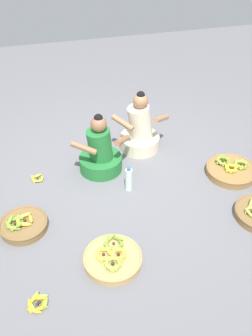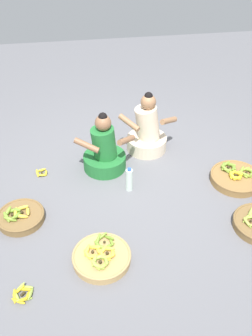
{
  "view_description": "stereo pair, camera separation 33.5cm",
  "coord_description": "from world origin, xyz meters",
  "px_view_note": "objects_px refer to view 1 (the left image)",
  "views": [
    {
      "loc": [
        -0.82,
        -3.24,
        2.81
      ],
      "look_at": [
        0.0,
        -0.2,
        0.35
      ],
      "focal_mm": 39.32,
      "sensor_mm": 36.0,
      "label": 1
    },
    {
      "loc": [
        -0.5,
        -3.31,
        2.81
      ],
      "look_at": [
        0.0,
        -0.2,
        0.35
      ],
      "focal_mm": 39.32,
      "sensor_mm": 36.0,
      "label": 2
    }
  ],
  "objects_px": {
    "banana_basket_back_center": "(23,225)",
    "banana_basket_back_left": "(231,170)",
    "loose_bananas_near_vendor": "(38,178)",
    "water_bottle": "(129,179)",
    "vendor_woman_behind": "(140,131)",
    "vendor_woman_front": "(100,153)",
    "loose_bananas_near_bicycle": "(38,303)",
    "banana_basket_back_right": "(113,258)"
  },
  "relations": [
    {
      "from": "vendor_woman_behind",
      "to": "water_bottle",
      "type": "relative_size",
      "value": 2.7
    },
    {
      "from": "water_bottle",
      "to": "banana_basket_back_center",
      "type": "bearing_deg",
      "value": -165.48
    },
    {
      "from": "vendor_woman_behind",
      "to": "banana_basket_back_right",
      "type": "xyz_separation_m",
      "value": [
        -0.78,
        -1.73,
        -0.21
      ]
    },
    {
      "from": "vendor_woman_behind",
      "to": "vendor_woman_front",
      "type": "bearing_deg",
      "value": -152.0
    },
    {
      "from": "banana_basket_back_center",
      "to": "banana_basket_back_left",
      "type": "relative_size",
      "value": 0.81
    },
    {
      "from": "loose_bananas_near_vendor",
      "to": "water_bottle",
      "type": "bearing_deg",
      "value": -23.72
    },
    {
      "from": "banana_basket_back_center",
      "to": "loose_bananas_near_bicycle",
      "type": "xyz_separation_m",
      "value": [
        0.07,
        -0.91,
        -0.03
      ]
    },
    {
      "from": "banana_basket_back_right",
      "to": "loose_bananas_near_bicycle",
      "type": "bearing_deg",
      "value": -159.56
    },
    {
      "from": "loose_bananas_near_vendor",
      "to": "water_bottle",
      "type": "distance_m",
      "value": 1.1
    },
    {
      "from": "loose_bananas_near_bicycle",
      "to": "loose_bananas_near_vendor",
      "type": "bearing_deg",
      "value": 85.56
    },
    {
      "from": "vendor_woman_front",
      "to": "vendor_woman_behind",
      "type": "xyz_separation_m",
      "value": [
        0.59,
        0.31,
        0.02
      ]
    },
    {
      "from": "water_bottle",
      "to": "vendor_woman_behind",
      "type": "bearing_deg",
      "value": 64.8
    },
    {
      "from": "vendor_woman_front",
      "to": "loose_bananas_near_bicycle",
      "type": "height_order",
      "value": "vendor_woman_front"
    },
    {
      "from": "banana_basket_back_center",
      "to": "water_bottle",
      "type": "height_order",
      "value": "water_bottle"
    },
    {
      "from": "loose_bananas_near_vendor",
      "to": "water_bottle",
      "type": "xyz_separation_m",
      "value": [
        1.0,
        -0.44,
        0.12
      ]
    },
    {
      "from": "vendor_woman_front",
      "to": "banana_basket_back_center",
      "type": "distance_m",
      "value": 1.25
    },
    {
      "from": "vendor_woman_front",
      "to": "loose_bananas_near_bicycle",
      "type": "distance_m",
      "value": 1.92
    },
    {
      "from": "vendor_woman_front",
      "to": "banana_basket_back_left",
      "type": "xyz_separation_m",
      "value": [
        1.49,
        -0.51,
        -0.18
      ]
    },
    {
      "from": "vendor_woman_front",
      "to": "loose_bananas_near_vendor",
      "type": "relative_size",
      "value": 5.23
    },
    {
      "from": "banana_basket_back_right",
      "to": "banana_basket_back_center",
      "type": "distance_m",
      "value": 1.01
    },
    {
      "from": "banana_basket_back_center",
      "to": "loose_bananas_near_bicycle",
      "type": "relative_size",
      "value": 2.3
    },
    {
      "from": "banana_basket_back_right",
      "to": "banana_basket_back_left",
      "type": "distance_m",
      "value": 1.91
    },
    {
      "from": "vendor_woman_front",
      "to": "water_bottle",
      "type": "height_order",
      "value": "vendor_woman_front"
    },
    {
      "from": "banana_basket_back_left",
      "to": "loose_bananas_near_bicycle",
      "type": "xyz_separation_m",
      "value": [
        -2.4,
        -1.17,
        -0.03
      ]
    },
    {
      "from": "banana_basket_back_left",
      "to": "loose_bananas_near_bicycle",
      "type": "distance_m",
      "value": 2.66
    },
    {
      "from": "banana_basket_back_center",
      "to": "banana_basket_back_left",
      "type": "height_order",
      "value": "banana_basket_back_center"
    },
    {
      "from": "loose_bananas_near_bicycle",
      "to": "vendor_woman_behind",
      "type": "bearing_deg",
      "value": 53.17
    },
    {
      "from": "loose_bananas_near_vendor",
      "to": "water_bottle",
      "type": "relative_size",
      "value": 0.48
    },
    {
      "from": "banana_basket_back_right",
      "to": "vendor_woman_front",
      "type": "bearing_deg",
      "value": 82.29
    },
    {
      "from": "vendor_woman_front",
      "to": "banana_basket_back_right",
      "type": "relative_size",
      "value": 1.39
    },
    {
      "from": "vendor_woman_behind",
      "to": "banana_basket_back_right",
      "type": "bearing_deg",
      "value": -114.34
    },
    {
      "from": "vendor_woman_behind",
      "to": "banana_basket_back_left",
      "type": "xyz_separation_m",
      "value": [
        0.9,
        -0.82,
        -0.2
      ]
    },
    {
      "from": "loose_bananas_near_vendor",
      "to": "loose_bananas_near_bicycle",
      "type": "bearing_deg",
      "value": -94.44
    },
    {
      "from": "banana_basket_back_center",
      "to": "vendor_woman_behind",
      "type": "bearing_deg",
      "value": 34.63
    },
    {
      "from": "banana_basket_back_left",
      "to": "loose_bananas_near_bicycle",
      "type": "height_order",
      "value": "banana_basket_back_left"
    },
    {
      "from": "vendor_woman_front",
      "to": "banana_basket_back_left",
      "type": "distance_m",
      "value": 1.59
    },
    {
      "from": "vendor_woman_behind",
      "to": "loose_bananas_near_bicycle",
      "type": "height_order",
      "value": "vendor_woman_behind"
    },
    {
      "from": "banana_basket_back_right",
      "to": "banana_basket_back_left",
      "type": "height_order",
      "value": "banana_basket_back_left"
    },
    {
      "from": "banana_basket_back_right",
      "to": "water_bottle",
      "type": "distance_m",
      "value": 1.05
    },
    {
      "from": "banana_basket_back_right",
      "to": "loose_bananas_near_bicycle",
      "type": "height_order",
      "value": "banana_basket_back_right"
    },
    {
      "from": "vendor_woman_front",
      "to": "vendor_woman_behind",
      "type": "distance_m",
      "value": 0.67
    },
    {
      "from": "water_bottle",
      "to": "vendor_woman_front",
      "type": "bearing_deg",
      "value": 116.77
    }
  ]
}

